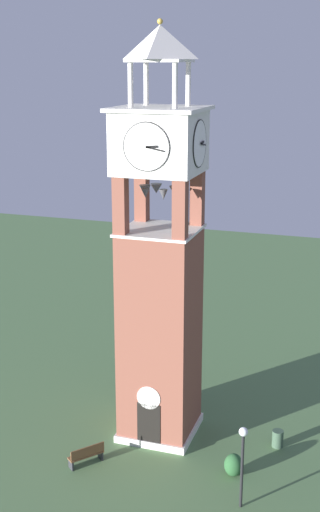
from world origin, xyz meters
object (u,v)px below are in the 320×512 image
(lamp_post, at_px, (243,452))
(clock_tower, at_px, (160,278))
(park_bench, at_px, (86,455))
(trash_bin, at_px, (278,439))

(lamp_post, bearing_deg, clock_tower, 137.71)
(lamp_post, bearing_deg, park_bench, 174.18)
(lamp_post, relative_size, trash_bin, 4.41)
(lamp_post, distance_m, trash_bin, 5.31)
(park_bench, bearing_deg, lamp_post, -5.82)
(clock_tower, relative_size, lamp_post, 5.31)
(lamp_post, xyz_separation_m, trash_bin, (0.69, 4.84, -2.07))
(clock_tower, height_order, lamp_post, clock_tower)
(clock_tower, distance_m, lamp_post, 8.41)
(clock_tower, bearing_deg, trash_bin, 4.25)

